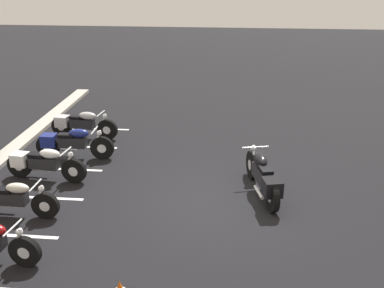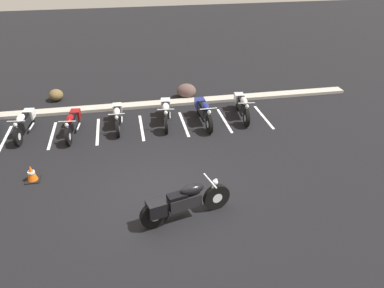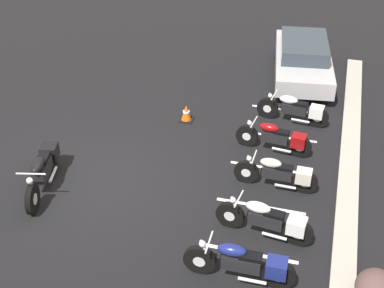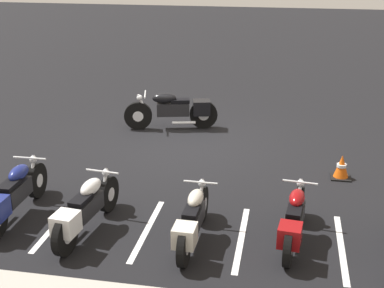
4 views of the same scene
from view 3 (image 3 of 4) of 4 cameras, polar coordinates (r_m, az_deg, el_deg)
The scene contains 16 objects.
ground at distance 13.59m, azimuth -10.46°, elevation -3.91°, with size 60.00×60.00×0.00m, color black.
motorcycle_black_featured at distance 13.41m, azimuth -15.62°, elevation -2.58°, with size 2.37×0.91×0.95m.
parked_bike_0 at distance 15.80m, azimuth 11.07°, elevation 3.63°, with size 0.62×2.11×0.83m.
parked_bike_1 at distance 14.39m, azimuth 9.08°, elevation 0.65°, with size 0.61×2.06×0.81m.
parked_bike_2 at distance 13.07m, azimuth 9.37°, elevation -3.12°, with size 0.57×2.05×0.80m.
parked_bike_3 at distance 11.65m, azimuth 8.20°, elevation -8.06°, with size 0.65×2.16×0.85m.
parked_bike_4 at distance 10.66m, azimuth 5.63°, elevation -12.56°, with size 0.63×2.23×0.88m.
car_silver at distance 18.51m, azimuth 11.76°, elevation 8.93°, with size 4.50×2.36×1.29m.
concrete_curb at distance 12.54m, azimuth 16.10°, elevation -8.15°, with size 18.00×0.50×0.12m, color #A8A399.
landscape_rock_0 at distance 10.97m, azimuth 18.97°, elevation -14.25°, with size 0.84×0.75×0.62m, color brown.
traffic_cone at distance 15.74m, azimuth -0.61°, elevation 3.30°, with size 0.40×0.40×0.50m.
stall_line_0 at distance 16.63m, azimuth 10.01°, elevation 3.60°, with size 0.10×2.10×0.00m, color white.
stall_line_1 at distance 15.27m, azimuth 9.28°, elevation 0.78°, with size 0.10×2.10×0.00m, color white.
stall_line_2 at distance 13.95m, azimuth 8.40°, elevation -2.58°, with size 0.10×2.10×0.00m, color white.
stall_line_3 at distance 12.70m, azimuth 7.34°, elevation -6.62°, with size 0.10×2.10×0.00m, color white.
stall_line_4 at distance 11.52m, azimuth 6.02°, elevation -11.51°, with size 0.10×2.10×0.00m, color white.
Camera 3 is at (9.60, 5.23, 8.07)m, focal length 50.00 mm.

